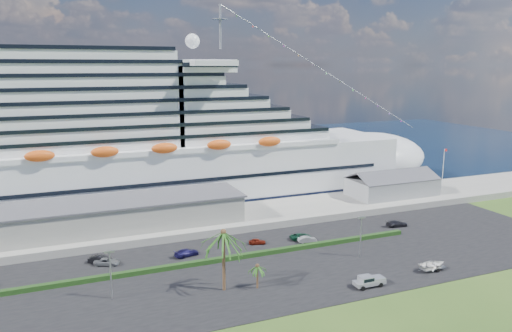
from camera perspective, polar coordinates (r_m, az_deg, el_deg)
name	(u,v)px	position (r m, az deg, el deg)	size (l,w,h in m)	color
ground	(287,290)	(87.65, 3.60, -13.98)	(420.00, 420.00, 0.00)	#294A18
asphalt_lot	(262,266)	(96.75, 0.69, -11.38)	(140.00, 38.00, 0.12)	black
wharf	(215,219)	(122.03, -4.69, -6.09)	(240.00, 20.00, 1.80)	gray
water	(147,159)	(207.44, -12.33, 0.74)	(420.00, 160.00, 0.02)	black
cruise_ship	(108,146)	(137.25, -16.52, 2.22)	(191.00, 38.00, 54.00)	silver
terminal_building	(108,215)	(116.09, -16.61, -5.34)	(61.00, 15.00, 6.30)	gray
port_shed	(392,186)	(144.92, 15.27, -2.21)	(24.00, 12.31, 7.37)	gray
flagpole	(443,167)	(155.65, 20.62, -0.15)	(1.08, 0.16, 12.00)	silver
hedge	(214,261)	(98.33, -4.84, -10.71)	(88.00, 1.10, 0.90)	black
lamp_post_left	(110,268)	(85.60, -16.31, -11.17)	(1.60, 0.35, 8.27)	gray
lamp_post_right	(361,231)	(101.55, 11.90, -7.33)	(1.60, 0.35, 8.27)	gray
palm_tall	(223,239)	(84.00, -3.74, -8.33)	(8.82, 8.82, 11.13)	#47301E
palm_short	(257,269)	(86.52, 0.16, -11.64)	(3.53, 3.53, 4.56)	#47301E
parked_car_1	(100,259)	(102.26, -17.35, -10.14)	(1.60, 4.59, 1.51)	black
parked_car_2	(107,262)	(101.01, -16.67, -10.43)	(2.21, 4.79, 1.33)	gray
parked_car_3	(187,253)	(102.02, -7.94, -9.78)	(2.04, 5.01, 1.45)	#181447
parked_car_4	(257,241)	(107.45, 0.14, -8.61)	(1.45, 3.61, 1.23)	maroon
parked_car_5	(307,239)	(109.03, 5.87, -8.34)	(1.41, 4.05, 1.33)	#939499
parked_car_6	(301,236)	(110.72, 5.13, -8.02)	(2.19, 4.75, 1.32)	#0E3B27
parked_car_7	(397,224)	(123.17, 15.80, -6.35)	(2.07, 5.08, 1.47)	black
pickup_truck	(369,281)	(90.15, 12.77, -12.65)	(5.68, 2.27, 1.99)	black
boat_trailer	(433,265)	(99.76, 19.57, -10.59)	(6.17, 4.04, 1.77)	gray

